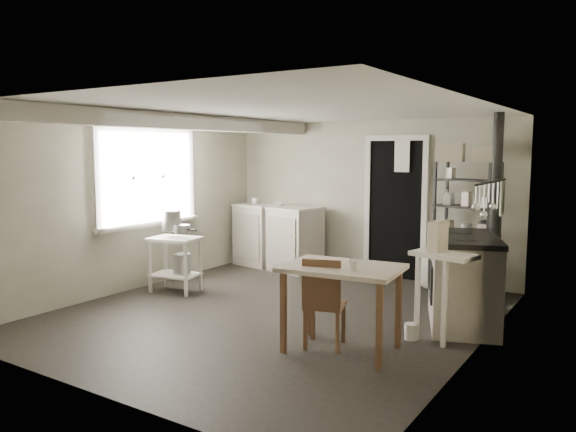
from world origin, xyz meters
The scene contains 31 objects.
floor centered at (0.00, 0.00, 0.00)m, with size 5.00×5.00×0.00m, color black.
ceiling centered at (0.00, 0.00, 2.30)m, with size 5.00×5.00×0.00m, color silver.
wall_back centered at (0.00, 2.50, 1.15)m, with size 4.50×0.02×2.30m, color #B2AF98.
wall_front centered at (0.00, -2.50, 1.15)m, with size 4.50×0.02×2.30m, color #B2AF98.
wall_left centered at (-2.25, 0.00, 1.15)m, with size 0.02×5.00×2.30m, color #B2AF98.
wall_right centered at (2.25, 0.00, 1.15)m, with size 0.02×5.00×2.30m, color #B2AF98.
window centered at (-2.22, 0.20, 1.50)m, with size 0.12×1.76×1.28m, color white, non-canonical shape.
doorway centered at (0.45, 2.47, 1.00)m, with size 0.96×0.10×2.08m, color white, non-canonical shape.
ceiling_beam centered at (-1.20, 0.00, 2.20)m, with size 0.18×5.00×0.18m, color white, non-canonical shape.
wallpaper_panel centered at (2.24, 0.00, 1.15)m, with size 0.01×5.00×2.30m, color beige, non-canonical shape.
utensil_rail centered at (2.19, 0.60, 1.55)m, with size 0.06×1.20×0.44m, color #B8B8BB, non-canonical shape.
prep_table centered at (-1.67, 0.15, 0.40)m, with size 0.64×0.45×0.73m, color white, non-canonical shape.
stockpot centered at (-1.75, 0.17, 0.94)m, with size 0.25×0.25×0.27m, color #B8B8BB.
saucepan centered at (-1.52, 0.13, 0.85)m, with size 0.20×0.20×0.11m, color #B8B8BB.
bucket centered at (-1.59, 0.18, 0.39)m, with size 0.24×0.24×0.26m, color #B8B8BB.
base_cabinets centered at (-1.41, 2.18, 0.46)m, with size 1.51×0.65×0.99m, color beige, non-canonical shape.
mixing_bowl centered at (-1.35, 2.11, 0.95)m, with size 0.28×0.28×0.07m, color white.
counter_cup centered at (-1.81, 2.13, 0.97)m, with size 0.13×0.13×0.10m, color white.
shelf_rack centered at (1.57, 2.09, 0.95)m, with size 0.81×0.32×1.72m, color black, non-canonical shape.
shelf_jar centered at (1.31, 2.11, 1.37)m, with size 0.09×0.09×0.20m, color white.
storage_box_a centered at (1.36, 2.03, 2.01)m, with size 0.34×0.29×0.23m, color beige.
storage_box_b centered at (1.78, 2.09, 1.99)m, with size 0.29×0.27×0.19m, color beige.
stove centered at (1.92, 0.77, 0.44)m, with size 0.68×1.22×0.96m, color beige, non-canonical shape.
stovepipe centered at (2.11, 1.27, 1.59)m, with size 0.10×0.10×1.30m, color black, non-canonical shape.
side_ledge centered at (1.95, -0.03, 0.43)m, with size 0.59×0.32×0.91m, color white, non-canonical shape.
oats_box centered at (1.88, 0.00, 1.01)m, with size 0.12×0.19×0.29m, color beige.
work_table centered at (1.19, -0.63, 0.38)m, with size 1.06×0.74×0.81m, color beige, non-canonical shape.
table_cup centered at (1.38, -0.75, 0.81)m, with size 0.11×0.11×0.10m, color white.
chair centered at (1.01, -0.61, 0.48)m, with size 0.36×0.38×0.87m, color brown, non-canonical shape.
flour_sack centered at (1.12, 2.09, 0.24)m, with size 0.40×0.34×0.49m, color white.
floor_crock centered at (1.63, 0.01, 0.07)m, with size 0.13×0.13×0.16m, color white.
Camera 1 is at (3.52, -5.17, 1.86)m, focal length 35.00 mm.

